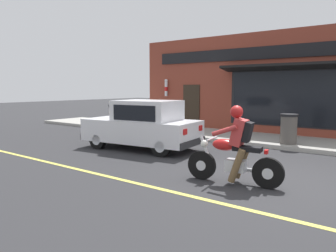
{
  "coord_description": "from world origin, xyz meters",
  "views": [
    {
      "loc": [
        -6.66,
        -2.46,
        1.98
      ],
      "look_at": [
        0.27,
        2.79,
        0.95
      ],
      "focal_mm": 35.0,
      "sensor_mm": 36.0,
      "label": 1
    }
  ],
  "objects_px": {
    "motorcycle_with_rider": "(235,152)",
    "traffic_cone": "(145,120)",
    "trash_bin": "(289,129)",
    "car_hatchback": "(143,125)"
  },
  "relations": [
    {
      "from": "car_hatchback",
      "to": "trash_bin",
      "type": "xyz_separation_m",
      "value": [
        3.01,
        -3.68,
        -0.13
      ]
    },
    {
      "from": "motorcycle_with_rider",
      "to": "trash_bin",
      "type": "bearing_deg",
      "value": 4.45
    },
    {
      "from": "motorcycle_with_rider",
      "to": "car_hatchback",
      "type": "bearing_deg",
      "value": 66.57
    },
    {
      "from": "motorcycle_with_rider",
      "to": "traffic_cone",
      "type": "bearing_deg",
      "value": 52.81
    },
    {
      "from": "motorcycle_with_rider",
      "to": "car_hatchback",
      "type": "xyz_separation_m",
      "value": [
        1.76,
        4.05,
        0.09
      ]
    },
    {
      "from": "motorcycle_with_rider",
      "to": "trash_bin",
      "type": "relative_size",
      "value": 2.05
    },
    {
      "from": "car_hatchback",
      "to": "traffic_cone",
      "type": "height_order",
      "value": "car_hatchback"
    },
    {
      "from": "car_hatchback",
      "to": "traffic_cone",
      "type": "bearing_deg",
      "value": 40.38
    },
    {
      "from": "traffic_cone",
      "to": "motorcycle_with_rider",
      "type": "bearing_deg",
      "value": -127.19
    },
    {
      "from": "motorcycle_with_rider",
      "to": "trash_bin",
      "type": "xyz_separation_m",
      "value": [
        4.76,
        0.37,
        -0.04
      ]
    }
  ]
}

